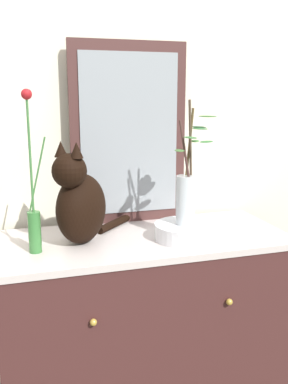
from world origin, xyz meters
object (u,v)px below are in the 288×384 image
object	(u,v)px
sideboard	(144,337)
vase_slim_green	(34,210)
mirror_leaning	(129,135)
bowl_porcelain	(185,231)
vase_glass_clear	(187,191)
cat_sitting	(80,202)

from	to	relation	value
sideboard	vase_slim_green	world-z (taller)	vase_slim_green
vase_slim_green	sideboard	bearing A→B (deg)	7.31
mirror_leaning	bowl_porcelain	bearing A→B (deg)	-64.10
mirror_leaning	vase_glass_clear	size ratio (longest dim) A/B	1.63
mirror_leaning	cat_sitting	distance (m)	0.41
vase_slim_green	cat_sitting	bearing A→B (deg)	14.47
sideboard	vase_glass_clear	distance (m)	0.65
sideboard	bowl_porcelain	size ratio (longest dim) A/B	4.86
sideboard	vase_slim_green	bearing A→B (deg)	-172.69
vase_slim_green	bowl_porcelain	size ratio (longest dim) A/B	2.42
mirror_leaning	cat_sitting	size ratio (longest dim) A/B	1.96
mirror_leaning	vase_slim_green	xyz separation A→B (m)	(-0.42, -0.28, -0.23)
cat_sitting	bowl_porcelain	xyz separation A→B (m)	(0.39, -0.06, -0.13)
sideboard	bowl_porcelain	xyz separation A→B (m)	(0.14, -0.07, 0.47)
mirror_leaning	cat_sitting	xyz separation A→B (m)	(-0.25, -0.23, -0.22)
bowl_porcelain	sideboard	bearing A→B (deg)	153.04
vase_slim_green	bowl_porcelain	world-z (taller)	vase_slim_green
sideboard	mirror_leaning	distance (m)	0.85
mirror_leaning	vase_glass_clear	xyz separation A→B (m)	(0.15, -0.30, -0.19)
mirror_leaning	vase_slim_green	world-z (taller)	mirror_leaning
cat_sitting	vase_glass_clear	size ratio (longest dim) A/B	0.83
vase_slim_green	mirror_leaning	bearing A→B (deg)	33.62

